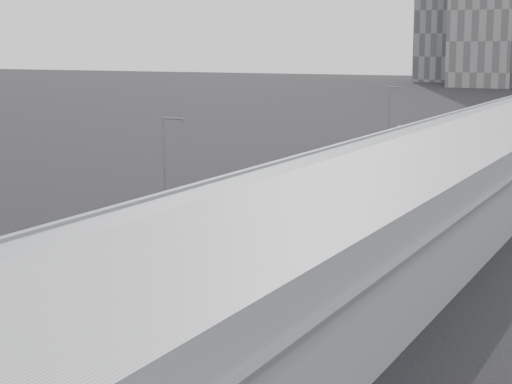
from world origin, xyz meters
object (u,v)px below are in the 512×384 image
Objects in this scene: bus_6 at (425,155)px; street_lamp_near at (166,169)px; suv at (430,135)px; bus_4 at (332,192)px; bus_7 at (448,143)px; bus_10 at (509,120)px; bus_5 at (388,170)px; shipping_container at (407,136)px; bus_8 at (468,134)px; bus_3 at (255,219)px; street_lamp_far at (390,117)px; bus_2 at (143,265)px; bus_9 at (491,127)px.

street_lamp_near is at bearing -101.84° from bus_6.
suv is (-0.44, 75.30, -4.43)m from street_lamp_near.
bus_4 is at bearing -93.36° from bus_6.
bus_10 is at bearing 87.87° from bus_7.
shipping_container is at bearing 104.55° from bus_5.
bus_4 is at bearing -92.79° from bus_8.
bus_5 reaches higher than bus_3.
bus_8 is 1.49× the size of street_lamp_near.
bus_5 is at bearing -72.40° from street_lamp_far.
bus_2 is at bearing -91.42° from bus_7.
bus_6 is 2.11× the size of shipping_container.
street_lamp_near reaches higher than bus_6.
bus_3 reaches higher than bus_7.
bus_8 is 1.07× the size of bus_10.
suv is at bearing 100.92° from bus_6.
bus_7 is 0.98× the size of bus_10.
bus_7 is at bearing -65.98° from shipping_container.
bus_5 is at bearing -92.29° from bus_8.
bus_3 is at bearing -90.27° from bus_9.
street_lamp_far is (-6.41, -32.19, 3.80)m from bus_9.
bus_3 is at bearing 89.57° from bus_2.
bus_3 is 82.45m from bus_9.
bus_9 is 19.49m from shipping_container.
bus_6 reaches higher than shipping_container.
street_lamp_near is at bearing -97.26° from bus_7.
bus_8 reaches higher than bus_2.
bus_2 is at bearing -90.93° from bus_3.
suv is (-7.50, 43.63, -0.68)m from bus_5.
bus_9 is at bearing 88.76° from bus_3.
bus_7 is 1.37× the size of street_lamp_near.
suv is at bearing 93.96° from bus_2.
street_lamp_near is (-7.06, -31.67, 3.76)m from bus_5.
street_lamp_near is at bearing -92.45° from bus_10.
bus_7 reaches higher than suv.
bus_2 is 43.92m from bus_5.
bus_7 is at bearing -89.39° from bus_10.
shipping_container is at bearing -115.62° from bus_9.
bus_10 reaches higher than bus_9.
bus_6 is 1.01× the size of bus_10.
bus_9 is at bearing 42.17° from shipping_container.
bus_2 is at bearing -94.08° from bus_6.
street_lamp_near is (-6.19, -71.50, 3.64)m from bus_8.
bus_8 is (-0.72, 55.09, 0.07)m from bus_4.
shipping_container is at bearing 91.47° from street_lamp_near.
bus_8 reaches higher than bus_3.
street_lamp_far reaches higher than bus_7.
bus_9 is 1.96× the size of suv.
suv is (-6.60, 72.67, -0.68)m from bus_3.
bus_7 is (0.03, 72.17, 0.08)m from bus_2.
street_lamp_far reaches higher than bus_8.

